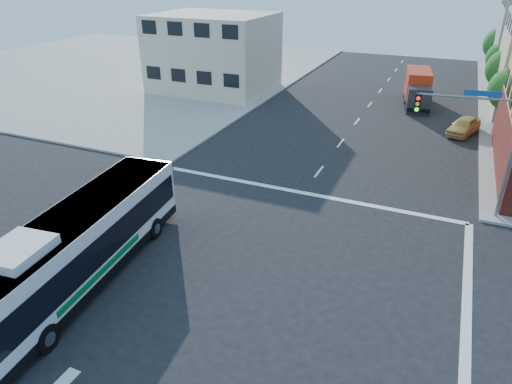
% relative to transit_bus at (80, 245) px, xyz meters
% --- Properties ---
extents(ground, '(120.00, 120.00, 0.00)m').
position_rel_transit_bus_xyz_m(ground, '(6.23, 2.56, -1.82)').
color(ground, black).
rests_on(ground, ground).
extents(sidewalk_nw, '(50.00, 50.00, 0.15)m').
position_rel_transit_bus_xyz_m(sidewalk_nw, '(-28.77, 37.56, -1.75)').
color(sidewalk_nw, '#99968D').
rests_on(sidewalk_nw, ground).
extents(building_west, '(12.06, 10.06, 8.00)m').
position_rel_transit_bus_xyz_m(building_west, '(-10.79, 32.54, 2.19)').
color(building_west, beige).
rests_on(building_west, ground).
extents(signal_mast_ne, '(7.91, 1.13, 8.07)m').
position_rel_transit_bus_xyz_m(signal_mast_ne, '(15.30, 13.18, 3.16)').
color(signal_mast_ne, slate).
rests_on(signal_mast_ne, ground).
extents(street_tree_b, '(3.80, 3.80, 5.79)m').
position_rel_transit_bus_xyz_m(street_tree_b, '(18.13, 38.48, 1.93)').
color(street_tree_b, '#372414').
rests_on(street_tree_b, ground).
extents(street_tree_c, '(3.40, 3.40, 5.29)m').
position_rel_transit_bus_xyz_m(street_tree_c, '(18.13, 46.48, 1.64)').
color(street_tree_c, '#372414').
rests_on(street_tree_c, ground).
extents(street_tree_d, '(4.00, 4.00, 6.03)m').
position_rel_transit_bus_xyz_m(street_tree_d, '(18.13, 54.48, 2.06)').
color(street_tree_d, '#372414').
rests_on(street_tree_d, ground).
extents(transit_bus, '(4.00, 12.79, 3.72)m').
position_rel_transit_bus_xyz_m(transit_bus, '(0.00, 0.00, 0.00)').
color(transit_bus, black).
rests_on(transit_bus, ground).
extents(box_truck, '(3.21, 7.53, 3.28)m').
position_rel_transit_bus_xyz_m(box_truck, '(10.44, 35.15, -0.23)').
color(box_truck, '#2A292E').
rests_on(box_truck, ground).
extents(parked_car, '(2.95, 4.49, 1.42)m').
position_rel_transit_bus_xyz_m(parked_car, '(14.98, 27.60, -1.11)').
color(parked_car, '#D7AB53').
rests_on(parked_car, ground).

